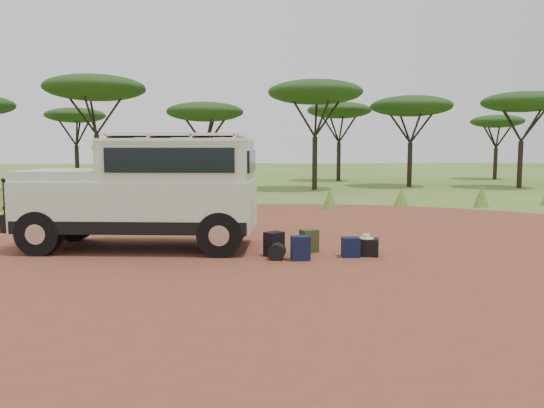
{
  "coord_description": "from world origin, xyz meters",
  "views": [
    {
      "loc": [
        -0.91,
        -11.21,
        2.28
      ],
      "look_at": [
        0.16,
        0.94,
        1.0
      ],
      "focal_mm": 35.0,
      "sensor_mm": 36.0,
      "label": 1
    }
  ],
  "objects": [
    {
      "name": "backpack_navy",
      "position": [
        0.6,
        -0.64,
        0.25
      ],
      "size": [
        0.39,
        0.28,
        0.5
      ],
      "primitive_type": "cube",
      "rotation": [
        0.0,
        0.0,
        -0.01
      ],
      "color": "black",
      "rests_on": "ground"
    },
    {
      "name": "duffel_navy",
      "position": [
        1.7,
        -0.4,
        0.21
      ],
      "size": [
        0.4,
        0.31,
        0.42
      ],
      "primitive_type": "cube",
      "rotation": [
        0.0,
        0.0,
        -0.08
      ],
      "color": "black",
      "rests_on": "ground"
    },
    {
      "name": "hard_case",
      "position": [
        2.05,
        -0.31,
        0.19
      ],
      "size": [
        0.62,
        0.51,
        0.37
      ],
      "primitive_type": "cube",
      "rotation": [
        0.0,
        0.0,
        -0.3
      ],
      "color": "black",
      "rests_on": "ground"
    },
    {
      "name": "backpack_olive",
      "position": [
        0.91,
        0.17,
        0.25
      ],
      "size": [
        0.44,
        0.39,
        0.51
      ],
      "primitive_type": "cube",
      "rotation": [
        0.0,
        0.0,
        0.41
      ],
      "color": "#313F1D",
      "rests_on": "ground"
    },
    {
      "name": "grass_fringe",
      "position": [
        0.12,
        8.67,
        0.4
      ],
      "size": [
        36.6,
        1.6,
        0.9
      ],
      "color": "#4B6524",
      "rests_on": "ground"
    },
    {
      "name": "ground",
      "position": [
        0.0,
        0.0,
        0.0
      ],
      "size": [
        140.0,
        140.0,
        0.0
      ],
      "primitive_type": "plane",
      "color": "#4B6524",
      "rests_on": "ground"
    },
    {
      "name": "safari_hat",
      "position": [
        2.05,
        -0.31,
        0.41
      ],
      "size": [
        0.32,
        0.32,
        0.09
      ],
      "color": "beige",
      "rests_on": "hard_case"
    },
    {
      "name": "acacia_treeline",
      "position": [
        0.75,
        19.81,
        4.87
      ],
      "size": [
        46.7,
        13.2,
        6.26
      ],
      "color": "black",
      "rests_on": "ground"
    },
    {
      "name": "stuff_sack",
      "position": [
        0.13,
        -0.54,
        0.17
      ],
      "size": [
        0.41,
        0.41,
        0.34
      ],
      "primitive_type": "cylinder",
      "rotation": [
        1.57,
        0.0,
        -0.24
      ],
      "color": "black",
      "rests_on": "ground"
    },
    {
      "name": "backpack_black",
      "position": [
        0.1,
        -0.15,
        0.26
      ],
      "size": [
        0.47,
        0.45,
        0.52
      ],
      "primitive_type": "cube",
      "rotation": [
        0.0,
        0.0,
        0.63
      ],
      "color": "black",
      "rests_on": "ground"
    },
    {
      "name": "dirt_clearing",
      "position": [
        0.0,
        0.0,
        0.0
      ],
      "size": [
        23.0,
        23.0,
        0.01
      ],
      "primitive_type": "cylinder",
      "color": "brown",
      "rests_on": "ground"
    },
    {
      "name": "walking_staff",
      "position": [
        -4.48,
        0.79,
        0.66
      ],
      "size": [
        0.27,
        0.22,
        1.31
      ],
      "primitive_type": "cylinder",
      "rotation": [
        0.21,
        0.0,
        0.91
      ],
      "color": "brown",
      "rests_on": "ground"
    },
    {
      "name": "safari_vehicle",
      "position": [
        -2.67,
        0.98,
        1.26
      ],
      "size": [
        5.58,
        2.8,
        2.6
      ],
      "rotation": [
        0.0,
        0.0,
        -0.13
      ],
      "color": "beige",
      "rests_on": "ground"
    }
  ]
}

